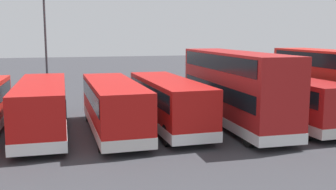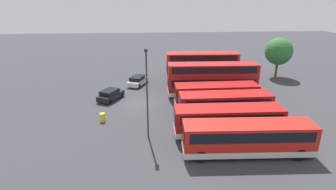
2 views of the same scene
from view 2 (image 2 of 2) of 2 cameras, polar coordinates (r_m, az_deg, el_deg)
The scene contains 14 objects.
ground_plane at distance 35.76m, azimuth -6.77°, elevation -1.67°, with size 140.00×140.00×0.00m, color #38383D.
bus_single_deck_near_end at distance 47.96m, azimuth 6.32°, elevation 6.03°, with size 2.63×10.33×2.95m.
bus_double_decker_second at distance 44.50m, azimuth 7.09°, elevation 5.99°, with size 3.02×11.48×4.55m.
bus_single_deck_third at distance 41.19m, azimuth 8.08°, elevation 3.60°, with size 2.82×11.25×2.95m.
bus_double_decker_fourth at distance 37.77m, azimuth 9.16°, elevation 3.34°, with size 2.91×12.12×4.55m.
bus_single_deck_fifth at distance 34.22m, azimuth 9.90°, elevation 0.04°, with size 2.72×10.15×2.95m.
bus_single_deck_sixth at distance 31.29m, azimuth 11.70°, elevation -2.02°, with size 2.68×10.24×2.95m.
bus_single_deck_seventh at distance 27.67m, azimuth 12.34°, elevation -5.09°, with size 2.75×10.62×2.95m.
bus_single_deck_far_end at distance 24.87m, azimuth 16.20°, elevation -8.47°, with size 3.02×11.32×2.95m.
car_hatchback_silver at distance 42.72m, azimuth -6.28°, elevation 2.99°, with size 4.55×3.26×1.43m.
car_small_green at distance 37.17m, azimuth -11.84°, elevation 0.04°, with size 4.30×3.45×1.43m.
lamp_post_tall at distance 25.44m, azimuth -4.39°, elevation 1.42°, with size 0.70×0.30×8.73m.
waste_bin_yellow at distance 31.18m, azimuth -13.41°, elevation -4.53°, with size 0.60×0.60×0.95m, color yellow.
tree_midleft at distance 49.43m, azimuth 21.97°, elevation 8.36°, with size 4.47×4.47×6.59m.
Camera 2 is at (33.20, 1.82, 13.18)m, focal length 29.42 mm.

